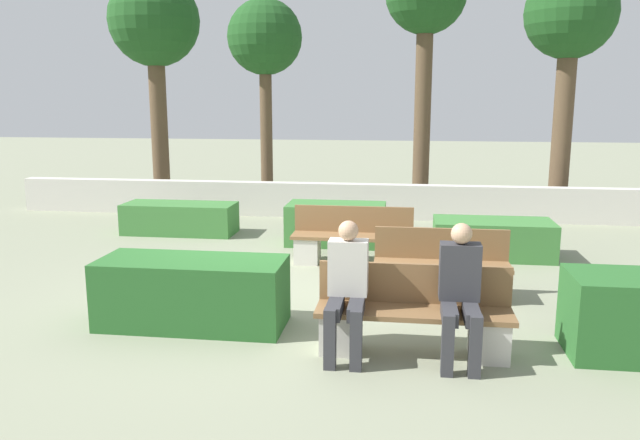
{
  "coord_description": "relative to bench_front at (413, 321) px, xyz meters",
  "views": [
    {
      "loc": [
        1.6,
        -7.39,
        2.46
      ],
      "look_at": [
        0.51,
        0.5,
        0.9
      ],
      "focal_mm": 35.0,
      "sensor_mm": 36.0,
      "label": 1
    }
  ],
  "objects": [
    {
      "name": "ground_plane",
      "position": [
        -1.72,
        1.54,
        -0.33
      ],
      "size": [
        60.0,
        60.0,
        0.0
      ],
      "primitive_type": "plane",
      "color": "gray"
    },
    {
      "name": "perimeter_wall",
      "position": [
        -1.72,
        6.97,
        0.03
      ],
      "size": [
        13.5,
        0.3,
        0.71
      ],
      "color": "beige",
      "rests_on": "ground_plane"
    },
    {
      "name": "bench_front",
      "position": [
        0.0,
        0.0,
        0.0
      ],
      "size": [
        1.9,
        0.48,
        0.85
      ],
      "color": "brown",
      "rests_on": "ground_plane"
    },
    {
      "name": "bench_left_side",
      "position": [
        0.36,
        1.79,
        -0.01
      ],
      "size": [
        1.68,
        0.48,
        0.85
      ],
      "rotation": [
        0.0,
        0.0,
        -0.15
      ],
      "color": "brown",
      "rests_on": "ground_plane"
    },
    {
      "name": "bench_right_side",
      "position": [
        -0.88,
        3.28,
        -0.0
      ],
      "size": [
        1.82,
        0.48,
        0.85
      ],
      "rotation": [
        0.0,
        0.0,
        0.13
      ],
      "color": "brown",
      "rests_on": "ground_plane"
    },
    {
      "name": "person_seated_man",
      "position": [
        -0.64,
        -0.14,
        0.39
      ],
      "size": [
        0.38,
        0.64,
        1.31
      ],
      "color": "#333338",
      "rests_on": "ground_plane"
    },
    {
      "name": "person_seated_woman",
      "position": [
        0.42,
        -0.14,
        0.39
      ],
      "size": [
        0.38,
        0.64,
        1.31
      ],
      "color": "#333338",
      "rests_on": "ground_plane"
    },
    {
      "name": "hedge_block_near_left",
      "position": [
        1.27,
        3.99,
        -0.04
      ],
      "size": [
        1.83,
        0.89,
        0.58
      ],
      "color": "#3D7A38",
      "rests_on": "ground_plane"
    },
    {
      "name": "hedge_block_mid_left",
      "position": [
        -4.22,
        4.99,
        -0.05
      ],
      "size": [
        2.04,
        0.79,
        0.56
      ],
      "color": "#3D7A38",
      "rests_on": "ground_plane"
    },
    {
      "name": "hedge_block_mid_right",
      "position": [
        -1.27,
        4.54,
        0.02
      ],
      "size": [
        1.66,
        0.86,
        0.69
      ],
      "color": "#3D7A38",
      "rests_on": "ground_plane"
    },
    {
      "name": "hedge_block_far_left",
      "position": [
        -2.39,
        0.43,
        0.04
      ],
      "size": [
        2.02,
        0.81,
        0.74
      ],
      "color": "#286028",
      "rests_on": "ground_plane"
    },
    {
      "name": "tree_leftmost",
      "position": [
        -6.02,
        8.64,
        3.77
      ],
      "size": [
        2.12,
        2.12,
        5.3
      ],
      "color": "brown",
      "rests_on": "ground_plane"
    },
    {
      "name": "tree_center_left",
      "position": [
        -3.27,
        8.11,
        3.35
      ],
      "size": [
        1.66,
        1.66,
        4.62
      ],
      "color": "brown",
      "rests_on": "ground_plane"
    },
    {
      "name": "tree_center_right",
      "position": [
        0.22,
        8.24,
        4.09
      ],
      "size": [
        1.74,
        1.74,
        5.53
      ],
      "color": "brown",
      "rests_on": "ground_plane"
    },
    {
      "name": "tree_rightmost",
      "position": [
        3.14,
        7.99,
        3.65
      ],
      "size": [
        1.86,
        1.86,
        5.1
      ],
      "color": "brown",
      "rests_on": "ground_plane"
    }
  ]
}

